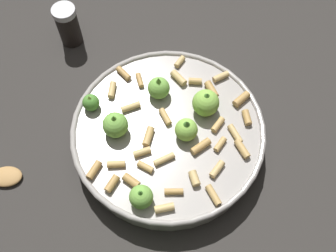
# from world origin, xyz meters

# --- Properties ---
(ground_plane) EXTENTS (2.40, 2.40, 0.00)m
(ground_plane) POSITION_xyz_m (0.00, 0.00, 0.00)
(ground_plane) COLOR #2D2B28
(cooking_pan) EXTENTS (0.32, 0.32, 0.10)m
(cooking_pan) POSITION_xyz_m (0.00, 0.00, 0.03)
(cooking_pan) COLOR #9E9993
(cooking_pan) RESTS_ON ground
(pepper_shaker) EXTENTS (0.04, 0.04, 0.08)m
(pepper_shaker) POSITION_xyz_m (0.26, 0.14, 0.04)
(pepper_shaker) COLOR black
(pepper_shaker) RESTS_ON ground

